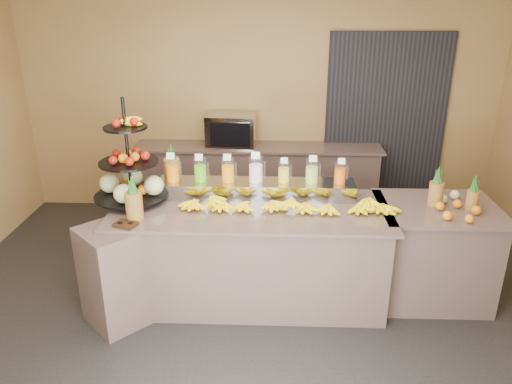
# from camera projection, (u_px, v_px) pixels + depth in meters

# --- Properties ---
(ground) EXTENTS (6.00, 6.00, 0.00)m
(ground) POSITION_uv_depth(u_px,v_px,m) (250.00, 315.00, 4.54)
(ground) COLOR black
(ground) RESTS_ON ground
(room_envelope) EXTENTS (6.04, 5.02, 2.82)m
(room_envelope) POSITION_uv_depth(u_px,v_px,m) (273.00, 93.00, 4.56)
(room_envelope) COLOR olive
(room_envelope) RESTS_ON ground
(buffet_counter) EXTENTS (2.75, 1.25, 0.93)m
(buffet_counter) POSITION_uv_depth(u_px,v_px,m) (238.00, 256.00, 4.61)
(buffet_counter) COLOR gray
(buffet_counter) RESTS_ON ground
(right_counter) EXTENTS (1.08, 0.88, 0.93)m
(right_counter) POSITION_uv_depth(u_px,v_px,m) (432.00, 252.00, 4.68)
(right_counter) COLOR gray
(right_counter) RESTS_ON ground
(back_ledge) EXTENTS (3.10, 0.55, 0.93)m
(back_ledge) POSITION_uv_depth(u_px,v_px,m) (258.00, 180.00, 6.45)
(back_ledge) COLOR gray
(back_ledge) RESTS_ON ground
(pitcher_tray) EXTENTS (1.85, 0.30, 0.15)m
(pitcher_tray) POSITION_uv_depth(u_px,v_px,m) (256.00, 189.00, 4.70)
(pitcher_tray) COLOR gray
(pitcher_tray) RESTS_ON buffet_counter
(juice_pitcher_orange_a) EXTENTS (0.13, 0.13, 0.30)m
(juice_pitcher_orange_a) POSITION_uv_depth(u_px,v_px,m) (173.00, 170.00, 4.66)
(juice_pitcher_orange_a) COLOR silver
(juice_pitcher_orange_a) RESTS_ON pitcher_tray
(juice_pitcher_green) EXTENTS (0.12, 0.13, 0.29)m
(juice_pitcher_green) POSITION_uv_depth(u_px,v_px,m) (200.00, 171.00, 4.65)
(juice_pitcher_green) COLOR silver
(juice_pitcher_green) RESTS_ON pitcher_tray
(juice_pitcher_orange_b) EXTENTS (0.12, 0.13, 0.30)m
(juice_pitcher_orange_b) POSITION_uv_depth(u_px,v_px,m) (228.00, 171.00, 4.65)
(juice_pitcher_orange_b) COLOR silver
(juice_pitcher_orange_b) RESTS_ON pitcher_tray
(juice_pitcher_milk) EXTENTS (0.13, 0.14, 0.32)m
(juice_pitcher_milk) POSITION_uv_depth(u_px,v_px,m) (256.00, 171.00, 4.63)
(juice_pitcher_milk) COLOR silver
(juice_pitcher_milk) RESTS_ON pitcher_tray
(juice_pitcher_lemon) EXTENTS (0.11, 0.11, 0.26)m
(juice_pitcher_lemon) POSITION_uv_depth(u_px,v_px,m) (284.00, 173.00, 4.63)
(juice_pitcher_lemon) COLOR silver
(juice_pitcher_lemon) RESTS_ON pitcher_tray
(juice_pitcher_lime) EXTENTS (0.12, 0.13, 0.29)m
(juice_pitcher_lime) POSITION_uv_depth(u_px,v_px,m) (312.00, 172.00, 4.62)
(juice_pitcher_lime) COLOR silver
(juice_pitcher_lime) RESTS_ON pitcher_tray
(juice_pitcher_orange_c) EXTENTS (0.11, 0.11, 0.27)m
(juice_pitcher_orange_c) POSITION_uv_depth(u_px,v_px,m) (340.00, 174.00, 4.61)
(juice_pitcher_orange_c) COLOR silver
(juice_pitcher_orange_c) RESTS_ON pitcher_tray
(banana_heap) EXTENTS (1.93, 0.17, 0.16)m
(banana_heap) POSITION_uv_depth(u_px,v_px,m) (288.00, 203.00, 4.42)
(banana_heap) COLOR #FFEC0C
(banana_heap) RESTS_ON buffet_counter
(fruit_stand) EXTENTS (0.80, 0.80, 0.96)m
(fruit_stand) POSITION_uv_depth(u_px,v_px,m) (135.00, 176.00, 4.55)
(fruit_stand) COLOR black
(fruit_stand) RESTS_ON buffet_counter
(condiment_caddy) EXTENTS (0.21, 0.19, 0.03)m
(condiment_caddy) POSITION_uv_depth(u_px,v_px,m) (125.00, 224.00, 4.13)
(condiment_caddy) COLOR black
(condiment_caddy) RESTS_ON buffet_counter
(pineapple_left_a) EXTENTS (0.15, 0.15, 0.41)m
(pineapple_left_a) POSITION_uv_depth(u_px,v_px,m) (134.00, 203.00, 4.19)
(pineapple_left_a) COLOR brown
(pineapple_left_a) RESTS_ON buffet_counter
(pineapple_left_b) EXTENTS (0.16, 0.16, 0.45)m
(pineapple_left_b) POSITION_uv_depth(u_px,v_px,m) (172.00, 171.00, 4.88)
(pineapple_left_b) COLOR brown
(pineapple_left_b) RESTS_ON buffet_counter
(right_fruit_pile) EXTENTS (0.41, 0.39, 0.22)m
(right_fruit_pile) POSITION_uv_depth(u_px,v_px,m) (455.00, 204.00, 4.39)
(right_fruit_pile) COLOR brown
(right_fruit_pile) RESTS_ON right_counter
(oven_warmer) EXTENTS (0.63, 0.46, 0.40)m
(oven_warmer) POSITION_uv_depth(u_px,v_px,m) (232.00, 130.00, 6.22)
(oven_warmer) COLOR gray
(oven_warmer) RESTS_ON back_ledge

